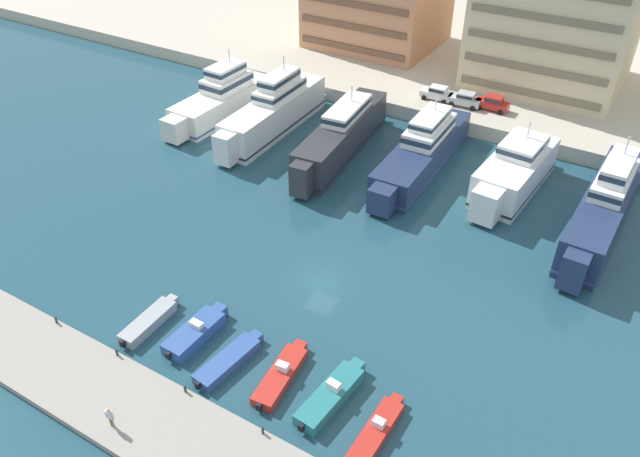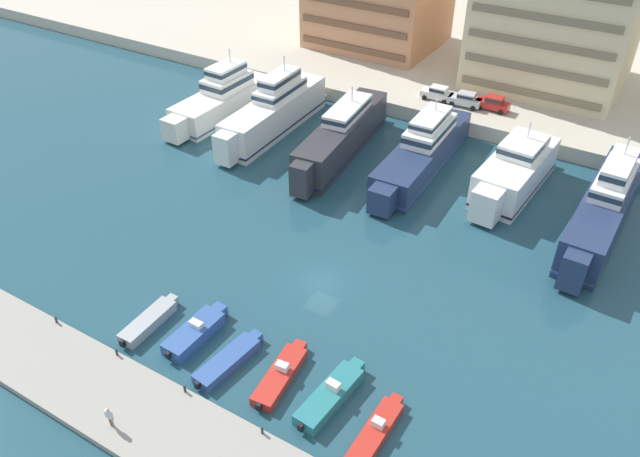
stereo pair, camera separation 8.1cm
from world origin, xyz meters
TOP-DOWN VIEW (x-y plane):
  - ground_plane at (0.00, 0.00)m, footprint 400.00×400.00m
  - quay_promenade at (0.00, 67.29)m, footprint 180.00×70.00m
  - pier_dock at (0.00, -18.48)m, footprint 120.00×6.38m
  - yacht_ivory_far_left at (-27.72, 21.58)m, footprint 5.24×18.44m
  - yacht_white_left at (-19.58, 21.49)m, footprint 4.34×20.85m
  - yacht_charcoal_mid_left at (-9.63, 20.53)m, footprint 5.53×21.64m
  - yacht_navy_center_left at (-0.46, 22.58)m, footprint 4.85×22.12m
  - yacht_white_center at (9.62, 23.09)m, footprint 5.79×16.34m
  - yacht_navy_center_right at (19.01, 20.74)m, footprint 4.49×22.54m
  - motorboat_grey_far_left at (-9.20, -11.56)m, footprint 1.59×6.22m
  - motorboat_blue_left at (-5.15, -10.64)m, footprint 2.15×6.49m
  - motorboat_blue_mid_left at (-1.25, -11.51)m, footprint 2.31×6.70m
  - motorboat_red_center_left at (2.89, -10.68)m, footprint 2.29×6.87m
  - motorboat_teal_center at (7.00, -10.47)m, footprint 2.38×7.29m
  - motorboat_red_center_right at (11.05, -11.40)m, footprint 1.60×6.67m
  - car_white_far_left at (-4.41, 36.28)m, footprint 4.14×1.99m
  - car_silver_left at (-0.71, 36.32)m, footprint 4.20×2.12m
  - car_red_mid_left at (2.64, 37.08)m, footprint 4.11×1.93m
  - pedestrian_near_edge at (-4.28, -20.23)m, footprint 0.68×0.30m
  - bollard_west at (-15.28, -15.54)m, footprint 0.20×0.20m
  - bollard_west_mid at (-8.62, -15.54)m, footprint 0.20×0.20m
  - bollard_east_mid at (-1.95, -15.54)m, footprint 0.20×0.20m
  - bollard_east at (4.71, -15.54)m, footprint 0.20×0.20m

SIDE VIEW (x-z plane):
  - ground_plane at x=0.00m, z-range 0.00..0.00m
  - pier_dock at x=0.00m, z-range 0.00..0.58m
  - motorboat_red_center_right at x=11.05m, z-range -0.24..1.01m
  - motorboat_blue_mid_left at x=-1.25m, z-range -0.02..0.83m
  - motorboat_red_center_left at x=2.89m, z-range -0.24..1.07m
  - motorboat_grey_far_left at x=-9.20m, z-range 0.00..0.90m
  - motorboat_teal_center at x=7.00m, z-range -0.27..1.32m
  - motorboat_blue_left at x=-5.15m, z-range -0.19..1.28m
  - bollard_west at x=-15.28m, z-range 0.60..1.21m
  - bollard_west_mid at x=-8.62m, z-range 0.60..1.21m
  - bollard_east_mid at x=-1.95m, z-range 0.60..1.21m
  - bollard_east at x=4.71m, z-range 0.60..1.21m
  - quay_promenade at x=0.00m, z-range 0.00..1.83m
  - pedestrian_near_edge at x=-4.28m, z-range 0.74..2.52m
  - yacht_navy_center_left at x=-0.46m, z-range -1.68..6.00m
  - yacht_white_center at x=9.62m, z-range -1.33..5.83m
  - yacht_ivory_far_left at x=-27.72m, z-range -1.80..6.36m
  - yacht_charcoal_mid_left at x=-9.63m, z-range -1.31..6.01m
  - yacht_navy_center_right at x=19.01m, z-range -1.78..6.95m
  - yacht_white_left at x=-19.58m, z-range -1.75..6.92m
  - car_white_far_left at x=-4.41m, z-range 1.91..3.71m
  - car_silver_left at x=-0.71m, z-range 1.91..3.71m
  - car_red_mid_left at x=2.64m, z-range 1.91..3.71m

